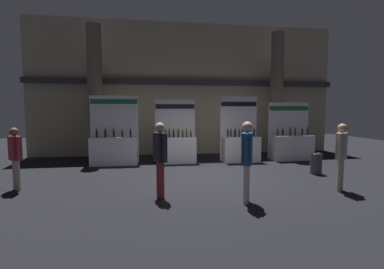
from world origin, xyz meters
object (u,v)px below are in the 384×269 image
(exhibitor_booth_3, at_px, (291,145))
(trash_bin, at_px, (316,164))
(exhibitor_booth_1, at_px, (176,147))
(visitor_2, at_px, (247,154))
(visitor_3, at_px, (15,154))
(exhibitor_booth_2, at_px, (240,146))
(visitor_0, at_px, (341,151))
(exhibitor_booth_0, at_px, (114,148))
(visitor_1, at_px, (160,154))

(exhibitor_booth_3, xyz_separation_m, trash_bin, (-0.51, -2.53, -0.28))
(exhibitor_booth_1, distance_m, exhibitor_booth_3, 4.74)
(exhibitor_booth_1, xyz_separation_m, visitor_2, (1.06, -4.98, 0.46))
(visitor_3, bearing_deg, trash_bin, -126.50)
(exhibitor_booth_2, distance_m, visitor_0, 4.49)
(visitor_2, distance_m, visitor_3, 5.75)
(exhibitor_booth_1, bearing_deg, exhibitor_booth_3, -1.17)
(exhibitor_booth_0, height_order, visitor_3, exhibitor_booth_0)
(exhibitor_booth_0, distance_m, visitor_0, 7.49)
(trash_bin, bearing_deg, visitor_1, -161.39)
(exhibitor_booth_1, relative_size, trash_bin, 3.73)
(exhibitor_booth_3, bearing_deg, trash_bin, -101.30)
(visitor_0, xyz_separation_m, visitor_3, (-8.08, 1.35, -0.07))
(exhibitor_booth_2, bearing_deg, exhibitor_booth_1, 176.41)
(visitor_0, relative_size, visitor_2, 0.95)
(trash_bin, xyz_separation_m, visitor_2, (-3.17, -2.36, 0.74))
(trash_bin, height_order, visitor_1, visitor_1)
(exhibitor_booth_2, relative_size, visitor_0, 1.52)
(trash_bin, bearing_deg, visitor_3, -176.69)
(exhibitor_booth_3, xyz_separation_m, visitor_1, (-5.52, -4.22, 0.43))
(exhibitor_booth_0, height_order, visitor_1, exhibitor_booth_0)
(exhibitor_booth_2, relative_size, visitor_1, 1.48)
(exhibitor_booth_3, relative_size, trash_bin, 3.57)
(visitor_0, bearing_deg, exhibitor_booth_3, -149.16)
(exhibitor_booth_0, distance_m, trash_bin, 7.05)
(visitor_0, bearing_deg, visitor_3, -55.38)
(exhibitor_booth_2, xyz_separation_m, exhibitor_booth_3, (2.19, 0.06, -0.02))
(visitor_2, relative_size, visitor_3, 1.12)
(visitor_2, bearing_deg, exhibitor_booth_3, 167.42)
(exhibitor_booth_3, distance_m, visitor_3, 9.61)
(visitor_0, bearing_deg, visitor_1, -47.94)
(visitor_0, distance_m, visitor_2, 2.69)
(exhibitor_booth_1, height_order, exhibitor_booth_3, exhibitor_booth_1)
(visitor_1, distance_m, visitor_3, 3.79)
(visitor_0, bearing_deg, trash_bin, -151.84)
(exhibitor_booth_1, height_order, visitor_3, exhibitor_booth_1)
(exhibitor_booth_1, bearing_deg, exhibitor_booth_2, -3.59)
(exhibitor_booth_2, relative_size, trash_bin, 3.93)
(visitor_2, xyz_separation_m, visitor_3, (-5.44, 1.86, -0.14))
(exhibitor_booth_0, xyz_separation_m, visitor_0, (6.02, -4.45, 0.37))
(exhibitor_booth_3, distance_m, visitor_1, 6.96)
(visitor_0, xyz_separation_m, visitor_1, (-4.49, 0.16, 0.02))
(exhibitor_booth_2, xyz_separation_m, trash_bin, (1.68, -2.47, -0.30))
(visitor_3, bearing_deg, visitor_2, -148.68)
(visitor_2, bearing_deg, visitor_1, -85.55)
(exhibitor_booth_3, bearing_deg, visitor_1, -142.61)
(exhibitor_booth_0, bearing_deg, exhibitor_booth_1, 0.67)
(visitor_1, relative_size, visitor_2, 0.98)
(visitor_2, bearing_deg, exhibitor_booth_0, -121.37)
(visitor_1, bearing_deg, exhibitor_booth_2, 120.03)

